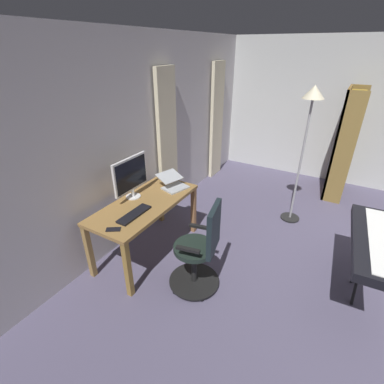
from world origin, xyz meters
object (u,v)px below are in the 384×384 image
(computer_monitor, at_px, (131,176))
(desk, at_px, (145,209))
(office_chair, at_px, (200,251))
(bookshelf, at_px, (342,143))
(floor_lamp, at_px, (309,118))
(computer_keyboard, at_px, (134,214))
(laptop, at_px, (173,184))
(piano_keyboard, at_px, (370,241))
(cell_phone_face_up, at_px, (113,229))

(computer_monitor, bearing_deg, desk, 81.43)
(office_chair, bearing_deg, bookshelf, -28.85)
(floor_lamp, bearing_deg, office_chair, -16.31)
(computer_keyboard, height_order, laptop, laptop)
(laptop, distance_m, bookshelf, 3.06)
(laptop, xyz_separation_m, bookshelf, (-2.50, 1.76, 0.15))
(desk, height_order, office_chair, office_chair)
(bookshelf, relative_size, piano_keyboard, 1.43)
(piano_keyboard, bearing_deg, computer_monitor, -81.93)
(computer_keyboard, relative_size, cell_phone_face_up, 3.04)
(cell_phone_face_up, bearing_deg, bookshelf, 120.14)
(laptop, distance_m, cell_phone_face_up, 1.10)
(piano_keyboard, relative_size, floor_lamp, 0.65)
(floor_lamp, bearing_deg, computer_monitor, -43.92)
(computer_monitor, relative_size, piano_keyboard, 0.43)
(computer_monitor, height_order, piano_keyboard, computer_monitor)
(computer_monitor, bearing_deg, bookshelf, 145.52)
(piano_keyboard, bearing_deg, bookshelf, -171.76)
(bookshelf, bearing_deg, office_chair, -17.04)
(cell_phone_face_up, xyz_separation_m, piano_keyboard, (-1.15, 2.25, -0.04))
(computer_monitor, distance_m, computer_keyboard, 0.51)
(laptop, height_order, cell_phone_face_up, laptop)
(desk, bearing_deg, office_chair, 77.97)
(computer_monitor, bearing_deg, piano_keyboard, 101.42)
(desk, bearing_deg, computer_keyboard, 16.75)
(laptop, distance_m, floor_lamp, 1.96)
(laptop, height_order, floor_lamp, floor_lamp)
(desk, xyz_separation_m, computer_keyboard, (0.29, 0.09, 0.11))
(office_chair, bearing_deg, computer_monitor, 66.82)
(laptop, xyz_separation_m, piano_keyboard, (-0.05, 2.26, -0.09))
(computer_keyboard, xyz_separation_m, piano_keyboard, (-0.83, 2.25, -0.05))
(piano_keyboard, bearing_deg, desk, -80.24)
(office_chair, distance_m, piano_keyboard, 1.66)
(bookshelf, xyz_separation_m, piano_keyboard, (2.46, 0.50, -0.24))
(cell_phone_face_up, bearing_deg, computer_monitor, 170.50)
(computer_monitor, height_order, laptop, computer_monitor)
(computer_monitor, relative_size, computer_keyboard, 1.25)
(cell_phone_face_up, distance_m, piano_keyboard, 2.53)
(office_chair, relative_size, floor_lamp, 0.53)
(piano_keyboard, bearing_deg, laptop, -92.12)
(desk, height_order, laptop, laptop)
(cell_phone_face_up, height_order, piano_keyboard, piano_keyboard)
(bookshelf, bearing_deg, piano_keyboard, 11.59)
(laptop, xyz_separation_m, floor_lamp, (-1.22, 1.34, 0.76))
(computer_monitor, distance_m, laptop, 0.59)
(office_chair, relative_size, piano_keyboard, 0.82)
(office_chair, distance_m, computer_monitor, 1.21)
(desk, distance_m, laptop, 0.52)
(desk, bearing_deg, computer_monitor, -98.57)
(computer_keyboard, distance_m, piano_keyboard, 2.40)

